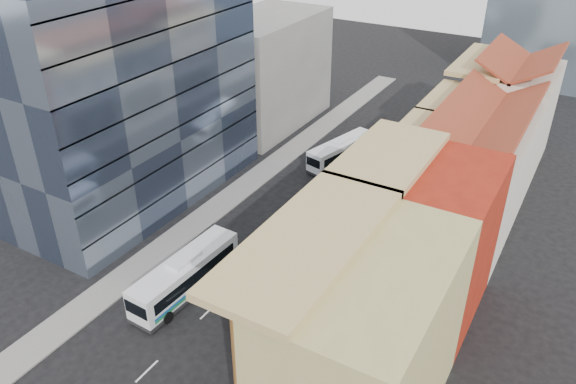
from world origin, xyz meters
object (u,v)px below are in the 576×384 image
Objects in this scene: bus_right at (271,267)px; bus_left_far at (341,151)px; bus_left_near at (186,274)px; shophouse_tan at (365,347)px; office_tower at (122,53)px.

bus_left_far is at bearing 94.49° from bus_right.
bus_left_near is 1.00× the size of bus_right.
bus_right is (5.42, 4.27, -0.00)m from bus_left_near.
bus_left_near is at bearing 166.74° from shophouse_tan.
shophouse_tan is at bearing -48.32° from bus_left_far.
office_tower reaches higher than shophouse_tan.
office_tower is 24.28m from bus_right.
bus_right is at bearing 144.32° from shophouse_tan.
bus_left_far is (15.00, 16.83, -13.46)m from office_tower.
bus_left_near reaches higher than bus_right.
bus_left_near is at bearing -148.52° from bus_right.
shophouse_tan is 1.46× the size of bus_left_far.
shophouse_tan is 35.19m from office_tower.
bus_left_near is at bearing -77.73° from bus_left_far.
bus_left_near is at bearing -35.43° from office_tower.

